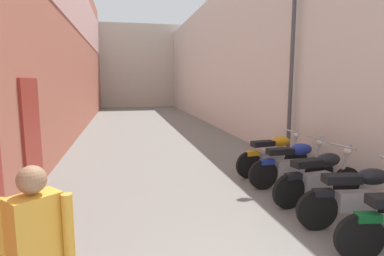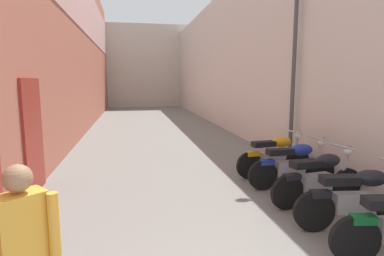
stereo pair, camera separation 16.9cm
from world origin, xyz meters
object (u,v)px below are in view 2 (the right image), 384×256
Objects in this scene: motorcycle_fourth at (319,177)px; street_lamp at (290,62)px; motorcycle_fifth at (293,164)px; motorcycle_third at (358,197)px; pedestrian_by_doorway at (24,252)px; motorcycle_sixth at (275,155)px.

street_lamp reaches higher than motorcycle_fourth.
street_lamp is (0.70, 1.60, 2.09)m from motorcycle_fifth.
motorcycle_third is 0.97m from motorcycle_fourth.
motorcycle_fifth is 0.42× the size of street_lamp.
street_lamp reaches higher than pedestrian_by_doorway.
street_lamp is (0.70, 0.77, 2.09)m from motorcycle_sixth.
street_lamp is (4.64, 4.97, 1.68)m from pedestrian_by_doorway.
motorcycle_fourth is 1.74m from motorcycle_sixth.
motorcycle_third and motorcycle_fourth have the same top height.
motorcycle_sixth is 0.42× the size of street_lamp.
motorcycle_fifth is at bearing 89.99° from motorcycle_fourth.
pedestrian_by_doorway is at bearing -139.58° from motorcycle_fifth.
motorcycle_sixth is (0.00, 1.74, 0.00)m from motorcycle_fourth.
street_lamp is (0.70, 2.51, 2.09)m from motorcycle_fourth.
motorcycle_third is 1.00× the size of motorcycle_fifth.
motorcycle_third is at bearing 20.59° from pedestrian_by_doorway.
motorcycle_fifth is 1.18× the size of pedestrian_by_doorway.
motorcycle_sixth is 1.18× the size of pedestrian_by_doorway.
pedestrian_by_doorway is (-3.95, -4.19, 0.42)m from motorcycle_sixth.
motorcycle_fourth is at bearing -90.01° from motorcycle_fifth.
motorcycle_third and motorcycle_fifth have the same top height.
motorcycle_third is at bearing -101.29° from street_lamp.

